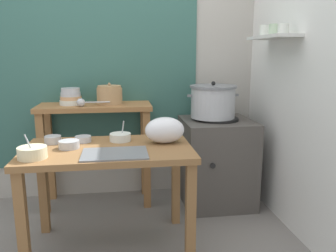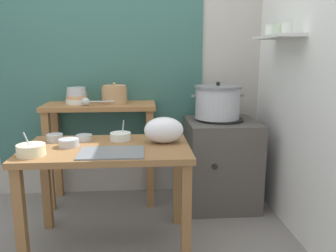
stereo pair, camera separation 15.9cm
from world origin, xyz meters
name	(u,v)px [view 1 (the left image)]	position (x,y,z in m)	size (l,w,h in m)	color
ground_plane	(112,252)	(0.00, 0.00, 0.00)	(9.00, 9.00, 0.00)	gray
wall_back	(118,56)	(0.08, 1.10, 1.30)	(4.40, 0.12, 2.60)	#B2ADA3
wall_right	(303,57)	(1.40, 0.20, 1.30)	(0.30, 3.20, 2.60)	white
prep_table	(109,163)	(0.00, 0.08, 0.61)	(1.10, 0.66, 0.72)	olive
back_shelf_table	(96,130)	(-0.13, 0.83, 0.68)	(0.96, 0.40, 0.90)	#9E6B3D
stove_block	(216,161)	(0.93, 0.70, 0.38)	(0.60, 0.61, 0.78)	#4C4742
steamer_pot	(213,101)	(0.89, 0.72, 0.92)	(0.45, 0.40, 0.32)	#B7BABF
clay_pot	(110,95)	(0.00, 0.83, 0.98)	(0.22, 0.22, 0.18)	tan
bowl_stack_enamel	(71,97)	(-0.33, 0.85, 0.97)	(0.19, 0.19, 0.14)	silver
ladle	(82,103)	(-0.22, 0.72, 0.94)	(0.27, 0.07, 0.07)	#B7BABF
serving_tray	(115,154)	(0.05, -0.09, 0.72)	(0.40, 0.28, 0.01)	slate
plastic_bag	(165,130)	(0.38, 0.14, 0.81)	(0.27, 0.18, 0.18)	white
prep_bowl_0	(69,144)	(-0.25, 0.09, 0.75)	(0.13, 0.13, 0.05)	#B7BABF
prep_bowl_1	(83,139)	(-0.18, 0.25, 0.74)	(0.11, 0.11, 0.04)	#B7BABF
prep_bowl_2	(120,137)	(0.08, 0.24, 0.75)	(0.15, 0.15, 0.15)	silver
prep_bowl_3	(32,152)	(-0.43, -0.10, 0.76)	(0.17, 0.17, 0.15)	beige
prep_bowl_4	(53,139)	(-0.38, 0.24, 0.75)	(0.11, 0.11, 0.05)	#B7BABF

